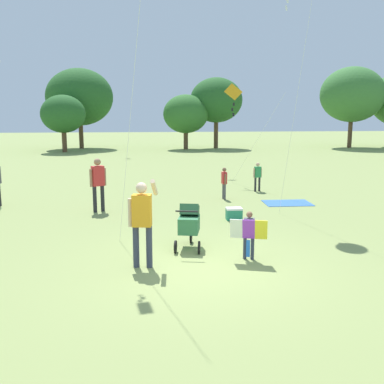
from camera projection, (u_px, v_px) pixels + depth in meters
The scene contains 11 objects.
ground_plane at pixel (202, 268), 8.86m from camera, with size 120.00×120.00×0.00m, color #849351.
treeline_distant at pixel (254, 100), 37.30m from camera, with size 33.10×7.40×6.79m.
child_with_butterfly_kite at pixel (249, 231), 9.24m from camera, with size 0.77×0.45×1.03m.
person_adult_flyer at pixel (142, 217), 8.73m from camera, with size 0.60×0.52×1.79m.
stroller at pixel (189, 222), 10.05m from camera, with size 0.66×1.12×1.03m.
kite_orange_delta at pixel (235, 97), 18.75m from camera, with size 1.67×3.25×4.25m.
person_red_shirt at pixel (224, 181), 15.69m from camera, with size 0.17×0.36×1.13m.
person_couple_left at pixel (98, 181), 13.66m from camera, with size 0.48×0.37×1.66m.
person_kid_running at pixel (258, 174), 17.23m from camera, with size 0.35×0.20×1.13m.
picnic_blanket at pixel (287, 203), 15.10m from camera, with size 1.56×1.08×0.02m, color #3366B2.
cooler_box at pixel (234, 214), 12.77m from camera, with size 0.45×0.33×0.35m.
Camera 1 is at (-1.09, -8.38, 3.06)m, focal length 41.73 mm.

